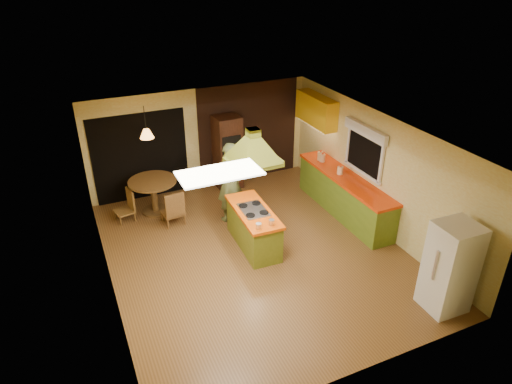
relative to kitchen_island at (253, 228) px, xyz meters
name	(u,v)px	position (x,y,z in m)	size (l,w,h in m)	color
ground	(256,252)	(-0.07, -0.26, -0.42)	(6.50, 6.50, 0.00)	brown
room_walls	(255,197)	(-0.07, -0.26, 0.83)	(5.50, 6.50, 6.50)	beige
ceiling_plane	(255,134)	(-0.07, -0.26, 2.08)	(6.50, 6.50, 0.00)	silver
brick_panel	(249,132)	(1.18, 2.97, 0.83)	(2.64, 0.03, 2.50)	#381E14
nook_opening	(141,157)	(-1.57, 2.97, 0.63)	(2.20, 0.03, 2.10)	black
right_counter	(344,195)	(2.38, 0.34, 0.05)	(0.62, 3.05, 0.92)	olive
upper_cabinets	(316,110)	(2.50, 1.94, 1.53)	(0.34, 1.40, 0.70)	yellow
window_right	(365,142)	(2.63, 0.14, 1.36)	(0.12, 1.35, 1.06)	black
fluor_panel	(220,173)	(-1.17, -1.46, 2.07)	(1.20, 0.60, 0.03)	white
kitchen_island	(253,228)	(0.00, 0.00, 0.00)	(0.72, 1.65, 0.83)	olive
range_hood	(253,142)	(0.00, 0.00, 1.84)	(0.98, 0.72, 0.78)	olive
man	(229,182)	(-0.05, 1.16, 0.49)	(0.66, 0.43, 1.81)	#50582E
refrigerator	(450,268)	(2.16, -2.94, 0.38)	(0.66, 0.62, 1.59)	white
wall_oven	(228,152)	(0.49, 2.69, 0.51)	(0.64, 0.63, 1.84)	#402114
dining_table	(153,190)	(-1.51, 2.15, 0.15)	(1.07, 1.07, 0.80)	brown
chair_left	(124,206)	(-2.21, 2.05, -0.06)	(0.39, 0.39, 0.71)	brown
chair_near	(172,207)	(-1.26, 1.50, -0.01)	(0.44, 0.44, 0.81)	brown
pendant_lamp	(147,134)	(-1.51, 2.15, 1.48)	(0.30, 0.30, 0.19)	#FF9E3F
canister_large	(320,156)	(2.33, 1.36, 0.60)	(0.14, 0.14, 0.20)	beige
canister_medium	(322,158)	(2.33, 1.27, 0.60)	(0.13, 0.13, 0.18)	beige
canister_small	(340,170)	(2.33, 0.52, 0.59)	(0.13, 0.13, 0.17)	#FFF1CD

